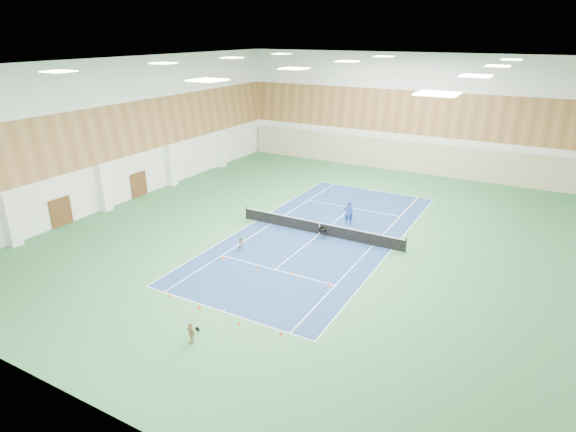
{
  "coord_description": "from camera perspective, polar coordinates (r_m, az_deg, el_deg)",
  "views": [
    {
      "loc": [
        13.78,
        -29.42,
        13.96
      ],
      "look_at": [
        -1.3,
        -2.37,
        2.0
      ],
      "focal_mm": 30.0,
      "sensor_mm": 36.0,
      "label": 1
    }
  ],
  "objects": [
    {
      "name": "back_curtain",
      "position": [
        52.54,
        13.19,
        6.95
      ],
      "size": [
        35.4,
        0.16,
        3.2
      ],
      "primitive_type": "cube",
      "color": "#C6B793",
      "rests_on": "ground"
    },
    {
      "name": "child_court",
      "position": [
        32.59,
        -5.58,
        -3.29
      ],
      "size": [
        0.66,
        0.61,
        1.1
      ],
      "primitive_type": "imported",
      "rotation": [
        0.0,
        0.0,
        0.47
      ],
      "color": "#93929A",
      "rests_on": "ground"
    },
    {
      "name": "ground",
      "position": [
        35.36,
        3.71,
        -2.18
      ],
      "size": [
        40.0,
        40.0,
        0.0
      ],
      "primitive_type": "plane",
      "color": "#2C683B",
      "rests_on": "ground"
    },
    {
      "name": "cone_base_c",
      "position": [
        25.11,
        -5.77,
        -12.48
      ],
      "size": [
        0.2,
        0.2,
        0.22
      ],
      "primitive_type": "cone",
      "color": "orange",
      "rests_on": "ground"
    },
    {
      "name": "door_left_b",
      "position": [
        45.12,
        -17.26,
        3.58
      ],
      "size": [
        0.08,
        1.8,
        2.2
      ],
      "primitive_type": "cube",
      "color": "#593319",
      "rests_on": "ground"
    },
    {
      "name": "cone_svc_a",
      "position": [
        31.83,
        -7.7,
        -4.85
      ],
      "size": [
        0.23,
        0.23,
        0.25
      ],
      "primitive_type": "cone",
      "color": "#FF4F0D",
      "rests_on": "ground"
    },
    {
      "name": "ceiling_light_grid",
      "position": [
        32.55,
        4.23,
        17.47
      ],
      "size": [
        21.4,
        25.4,
        0.06
      ],
      "primitive_type": null,
      "color": "white",
      "rests_on": "room_shell"
    },
    {
      "name": "tennis_balls_scatter",
      "position": [
        35.34,
        3.72,
        -2.12
      ],
      "size": [
        10.57,
        22.77,
        0.07
      ],
      "primitive_type": null,
      "color": "#E3F529",
      "rests_on": "ground"
    },
    {
      "name": "cone_base_b",
      "position": [
        26.74,
        -10.46,
        -10.45
      ],
      "size": [
        0.21,
        0.21,
        0.23
      ],
      "primitive_type": "cone",
      "color": "#FF460D",
      "rests_on": "ground"
    },
    {
      "name": "ball_cart",
      "position": [
        34.48,
        4.03,
        -2.06
      ],
      "size": [
        0.5,
        0.5,
        0.84
      ],
      "primitive_type": null,
      "rotation": [
        0.0,
        0.0,
        0.03
      ],
      "color": "black",
      "rests_on": "ground"
    },
    {
      "name": "cone_base_a",
      "position": [
        28.15,
        -13.9,
        -9.06
      ],
      "size": [
        0.19,
        0.19,
        0.21
      ],
      "primitive_type": "cone",
      "color": "#E4500C",
      "rests_on": "ground"
    },
    {
      "name": "door_left_a",
      "position": [
        40.36,
        -25.31,
        0.43
      ],
      "size": [
        0.08,
        1.8,
        2.2
      ],
      "primitive_type": "cube",
      "color": "#593319",
      "rests_on": "ground"
    },
    {
      "name": "cone_svc_d",
      "position": [
        28.46,
        4.91,
        -8.1
      ],
      "size": [
        0.19,
        0.19,
        0.21
      ],
      "primitive_type": "cone",
      "color": "#EE410C",
      "rests_on": "ground"
    },
    {
      "name": "room_shell",
      "position": [
        33.45,
        3.96,
        7.3
      ],
      "size": [
        36.0,
        40.0,
        12.0
      ],
      "primitive_type": null,
      "color": "white",
      "rests_on": "ground"
    },
    {
      "name": "wood_cladding",
      "position": [
        33.03,
        4.04,
        10.67
      ],
      "size": [
        36.0,
        40.0,
        8.0
      ],
      "primitive_type": null,
      "color": "#9D673A",
      "rests_on": "room_shell"
    },
    {
      "name": "cone_base_d",
      "position": [
        24.3,
        -0.85,
        -13.68
      ],
      "size": [
        0.17,
        0.17,
        0.19
      ],
      "primitive_type": "cone",
      "color": "#FF580D",
      "rests_on": "ground"
    },
    {
      "name": "tennis_net",
      "position": [
        35.15,
        3.74,
        -1.36
      ],
      "size": [
        12.8,
        0.1,
        1.1
      ],
      "primitive_type": null,
      "color": "black",
      "rests_on": "ground"
    },
    {
      "name": "cone_svc_c",
      "position": [
        29.76,
        0.47,
        -6.6
      ],
      "size": [
        0.21,
        0.21,
        0.23
      ],
      "primitive_type": "cone",
      "color": "#E34A0B",
      "rests_on": "ground"
    },
    {
      "name": "court_surface",
      "position": [
        35.36,
        3.71,
        -2.18
      ],
      "size": [
        10.97,
        23.77,
        0.01
      ],
      "primitive_type": "cube",
      "color": "navy",
      "rests_on": "ground"
    },
    {
      "name": "coach",
      "position": [
        37.08,
        7.19,
        0.41
      ],
      "size": [
        0.82,
        0.68,
        1.91
      ],
      "primitive_type": "imported",
      "rotation": [
        0.0,
        0.0,
        3.52
      ],
      "color": "navy",
      "rests_on": "ground"
    },
    {
      "name": "child_apron",
      "position": [
        23.97,
        -11.46,
        -13.42
      ],
      "size": [
        0.68,
        0.41,
        1.08
      ],
      "primitive_type": "imported",
      "rotation": [
        0.0,
        0.0,
        -0.26
      ],
      "color": "tan",
      "rests_on": "ground"
    },
    {
      "name": "cone_svc_b",
      "position": [
        30.14,
        -3.52,
        -6.28
      ],
      "size": [
        0.2,
        0.2,
        0.22
      ],
      "primitive_type": "cone",
      "color": "orange",
      "rests_on": "ground"
    }
  ]
}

